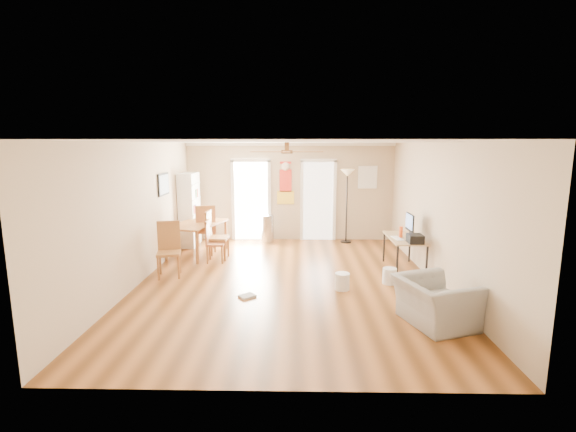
{
  "coord_description": "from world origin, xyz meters",
  "views": [
    {
      "loc": [
        0.17,
        -7.4,
        2.55
      ],
      "look_at": [
        0.0,
        0.6,
        1.15
      ],
      "focal_mm": 25.49,
      "sensor_mm": 36.0,
      "label": 1
    }
  ],
  "objects_px": {
    "dining_table": "(198,239)",
    "dining_chair_right_a": "(218,235)",
    "computer_desk": "(404,254)",
    "wastebasket_b": "(389,276)",
    "armchair": "(435,302)",
    "dining_chair_far": "(205,228)",
    "torchiere_lamp": "(347,206)",
    "printer": "(415,239)",
    "wastebasket_a": "(342,281)",
    "bookshelf": "(190,210)",
    "dining_chair_near": "(169,250)",
    "dining_chair_right_b": "(216,242)",
    "trash_can": "(267,229)"
  },
  "relations": [
    {
      "from": "dining_chair_right_a",
      "to": "trash_can",
      "type": "relative_size",
      "value": 1.5
    },
    {
      "from": "dining_chair_right_a",
      "to": "dining_chair_near",
      "type": "distance_m",
      "value": 1.48
    },
    {
      "from": "dining_chair_far",
      "to": "trash_can",
      "type": "bearing_deg",
      "value": -162.62
    },
    {
      "from": "dining_chair_near",
      "to": "dining_chair_far",
      "type": "xyz_separation_m",
      "value": [
        0.28,
        1.98,
        0.03
      ]
    },
    {
      "from": "torchiere_lamp",
      "to": "computer_desk",
      "type": "relative_size",
      "value": 1.5
    },
    {
      "from": "bookshelf",
      "to": "dining_table",
      "type": "bearing_deg",
      "value": -47.61
    },
    {
      "from": "torchiere_lamp",
      "to": "armchair",
      "type": "bearing_deg",
      "value": -82.36
    },
    {
      "from": "dining_chair_right_b",
      "to": "dining_chair_far",
      "type": "height_order",
      "value": "dining_chair_far"
    },
    {
      "from": "wastebasket_b",
      "to": "armchair",
      "type": "relative_size",
      "value": 0.29
    },
    {
      "from": "bookshelf",
      "to": "dining_chair_right_b",
      "type": "height_order",
      "value": "bookshelf"
    },
    {
      "from": "dining_chair_right_a",
      "to": "dining_chair_near",
      "type": "bearing_deg",
      "value": 152.6
    },
    {
      "from": "torchiere_lamp",
      "to": "armchair",
      "type": "height_order",
      "value": "torchiere_lamp"
    },
    {
      "from": "dining_chair_near",
      "to": "wastebasket_b",
      "type": "xyz_separation_m",
      "value": [
        4.21,
        -0.33,
        -0.38
      ]
    },
    {
      "from": "bookshelf",
      "to": "dining_chair_right_a",
      "type": "distance_m",
      "value": 1.61
    },
    {
      "from": "dining_chair_near",
      "to": "dining_chair_far",
      "type": "distance_m",
      "value": 2.0
    },
    {
      "from": "dining_chair_right_a",
      "to": "dining_chair_far",
      "type": "relative_size",
      "value": 0.96
    },
    {
      "from": "wastebasket_a",
      "to": "wastebasket_b",
      "type": "distance_m",
      "value": 0.97
    },
    {
      "from": "bookshelf",
      "to": "dining_chair_far",
      "type": "distance_m",
      "value": 0.84
    },
    {
      "from": "printer",
      "to": "wastebasket_a",
      "type": "bearing_deg",
      "value": -153.34
    },
    {
      "from": "dining_chair_right_a",
      "to": "computer_desk",
      "type": "relative_size",
      "value": 0.85
    },
    {
      "from": "torchiere_lamp",
      "to": "printer",
      "type": "xyz_separation_m",
      "value": [
        0.97,
        -2.87,
        -0.19
      ]
    },
    {
      "from": "dining_chair_far",
      "to": "printer",
      "type": "distance_m",
      "value": 4.88
    },
    {
      "from": "bookshelf",
      "to": "printer",
      "type": "xyz_separation_m",
      "value": [
        4.99,
        -2.48,
        -0.16
      ]
    },
    {
      "from": "dining_table",
      "to": "dining_chair_right_a",
      "type": "xyz_separation_m",
      "value": [
        0.55,
        -0.36,
        0.17
      ]
    },
    {
      "from": "dining_table",
      "to": "dining_chair_right_a",
      "type": "distance_m",
      "value": 0.68
    },
    {
      "from": "dining_chair_right_a",
      "to": "wastebasket_a",
      "type": "bearing_deg",
      "value": -125.73
    },
    {
      "from": "dining_chair_near",
      "to": "dining_chair_far",
      "type": "bearing_deg",
      "value": 69.4
    },
    {
      "from": "torchiere_lamp",
      "to": "wastebasket_a",
      "type": "xyz_separation_m",
      "value": [
        -0.49,
        -3.6,
        -0.81
      ]
    },
    {
      "from": "dining_chair_far",
      "to": "wastebasket_a",
      "type": "relative_size",
      "value": 3.74
    },
    {
      "from": "dining_chair_near",
      "to": "wastebasket_a",
      "type": "distance_m",
      "value": 3.39
    },
    {
      "from": "dining_chair_far",
      "to": "trash_can",
      "type": "xyz_separation_m",
      "value": [
        1.43,
        0.95,
        -0.21
      ]
    },
    {
      "from": "dining_chair_right_b",
      "to": "trash_can",
      "type": "bearing_deg",
      "value": -29.42
    },
    {
      "from": "dining_table",
      "to": "computer_desk",
      "type": "relative_size",
      "value": 1.17
    },
    {
      "from": "bookshelf",
      "to": "torchiere_lamp",
      "type": "height_order",
      "value": "torchiere_lamp"
    },
    {
      "from": "dining_chair_right_b",
      "to": "torchiere_lamp",
      "type": "xyz_separation_m",
      "value": [
        3.08,
        1.9,
        0.5
      ]
    },
    {
      "from": "bookshelf",
      "to": "dining_chair_right_a",
      "type": "xyz_separation_m",
      "value": [
        0.94,
        -1.24,
        -0.38
      ]
    },
    {
      "from": "dining_chair_right_a",
      "to": "dining_chair_far",
      "type": "bearing_deg",
      "value": 33.5
    },
    {
      "from": "dining_table",
      "to": "dining_chair_far",
      "type": "distance_m",
      "value": 0.4
    },
    {
      "from": "dining_chair_right_b",
      "to": "trash_can",
      "type": "height_order",
      "value": "dining_chair_right_b"
    },
    {
      "from": "dining_chair_right_b",
      "to": "armchair",
      "type": "relative_size",
      "value": 0.9
    },
    {
      "from": "dining_chair_right_a",
      "to": "wastebasket_b",
      "type": "bearing_deg",
      "value": -113.48
    },
    {
      "from": "dining_chair_near",
      "to": "armchair",
      "type": "bearing_deg",
      "value": -37.36
    },
    {
      "from": "dining_chair_right_a",
      "to": "trash_can",
      "type": "bearing_deg",
      "value": -30.05
    },
    {
      "from": "dining_chair_right_b",
      "to": "torchiere_lamp",
      "type": "bearing_deg",
      "value": -59.93
    },
    {
      "from": "bookshelf",
      "to": "computer_desk",
      "type": "xyz_separation_m",
      "value": [
        4.92,
        -2.0,
        -0.58
      ]
    },
    {
      "from": "torchiere_lamp",
      "to": "wastebasket_b",
      "type": "distance_m",
      "value": 3.39
    },
    {
      "from": "torchiere_lamp",
      "to": "printer",
      "type": "bearing_deg",
      "value": -71.34
    },
    {
      "from": "trash_can",
      "to": "dining_table",
      "type": "bearing_deg",
      "value": -140.48
    },
    {
      "from": "wastebasket_a",
      "to": "wastebasket_b",
      "type": "height_order",
      "value": "wastebasket_a"
    },
    {
      "from": "wastebasket_b",
      "to": "armchair",
      "type": "bearing_deg",
      "value": -81.76
    }
  ]
}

